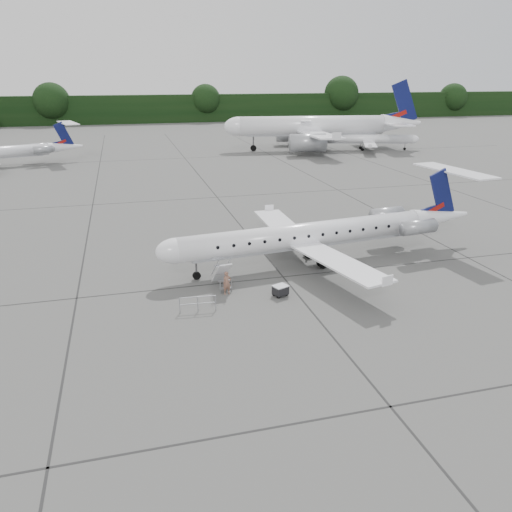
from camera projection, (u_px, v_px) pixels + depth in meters
name	position (u px, v px, depth m)	size (l,w,h in m)	color
ground	(364.00, 300.00, 32.37)	(320.00, 320.00, 0.00)	#5B5C59
treeline	(168.00, 109.00, 148.98)	(260.00, 4.00, 8.00)	black
main_regional_jet	(305.00, 223.00, 37.36)	(25.32, 18.23, 6.49)	white
airstair	(222.00, 274.00, 33.89)	(0.85, 2.08, 2.03)	white
passenger	(227.00, 283.00, 32.93)	(0.57, 0.38, 1.58)	#885C4A
safety_railing	(198.00, 304.00, 30.56)	(2.20, 0.08, 1.00)	#94969C
baggage_cart	(280.00, 290.00, 32.80)	(0.90, 0.73, 0.78)	black
bg_narrowbody	(312.00, 116.00, 93.80)	(35.35, 25.45, 12.69)	white
bg_regional_right	(367.00, 135.00, 94.96)	(22.18, 15.97, 5.82)	white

